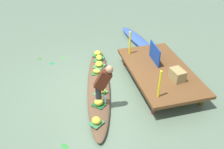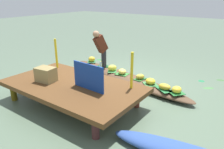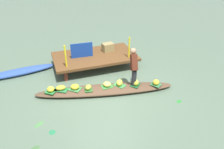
{
  "view_description": "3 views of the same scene",
  "coord_description": "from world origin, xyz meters",
  "px_view_note": "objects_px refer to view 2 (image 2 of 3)",
  "views": [
    {
      "loc": [
        6.04,
        -1.2,
        4.67
      ],
      "look_at": [
        -0.08,
        0.45,
        0.38
      ],
      "focal_mm": 40.15,
      "sensor_mm": 36.0,
      "label": 1
    },
    {
      "loc": [
        -3.27,
        5.14,
        2.42
      ],
      "look_at": [
        0.07,
        0.53,
        0.34
      ],
      "focal_mm": 35.42,
      "sensor_mm": 36.0,
      "label": 2
    },
    {
      "loc": [
        -1.79,
        -5.7,
        4.04
      ],
      "look_at": [
        0.41,
        0.5,
        0.32
      ],
      "focal_mm": 34.89,
      "sensor_mm": 36.0,
      "label": 3
    }
  ],
  "objects_px": {
    "banana_bunch_0": "(165,87)",
    "market_banner": "(88,77)",
    "banana_bunch_1": "(177,90)",
    "banana_bunch_2": "(122,72)",
    "vendor_person": "(101,47)",
    "banana_bunch_4": "(140,77)",
    "banana_bunch_6": "(150,81)",
    "banana_bunch_5": "(92,59)",
    "water_bottle": "(101,65)",
    "vendor_boat": "(125,78)",
    "banana_bunch_7": "(103,64)",
    "banana_bunch_3": "(112,68)",
    "produce_crate": "(46,74)"
  },
  "relations": [
    {
      "from": "banana_bunch_7",
      "to": "water_bottle",
      "type": "height_order",
      "value": "water_bottle"
    },
    {
      "from": "banana_bunch_1",
      "to": "vendor_person",
      "type": "bearing_deg",
      "value": -9.19
    },
    {
      "from": "water_bottle",
      "to": "market_banner",
      "type": "distance_m",
      "value": 2.34
    },
    {
      "from": "banana_bunch_2",
      "to": "vendor_person",
      "type": "height_order",
      "value": "vendor_person"
    },
    {
      "from": "banana_bunch_6",
      "to": "banana_bunch_7",
      "type": "distance_m",
      "value": 1.98
    },
    {
      "from": "banana_bunch_5",
      "to": "water_bottle",
      "type": "height_order",
      "value": "water_bottle"
    },
    {
      "from": "banana_bunch_4",
      "to": "produce_crate",
      "type": "distance_m",
      "value": 2.51
    },
    {
      "from": "banana_bunch_0",
      "to": "water_bottle",
      "type": "height_order",
      "value": "water_bottle"
    },
    {
      "from": "banana_bunch_0",
      "to": "banana_bunch_5",
      "type": "height_order",
      "value": "banana_bunch_5"
    },
    {
      "from": "vendor_boat",
      "to": "banana_bunch_7",
      "type": "bearing_deg",
      "value": -0.12
    },
    {
      "from": "market_banner",
      "to": "vendor_boat",
      "type": "bearing_deg",
      "value": -78.13
    },
    {
      "from": "banana_bunch_3",
      "to": "vendor_person",
      "type": "height_order",
      "value": "vendor_person"
    },
    {
      "from": "vendor_boat",
      "to": "market_banner",
      "type": "relative_size",
      "value": 5.38
    },
    {
      "from": "banana_bunch_2",
      "to": "banana_bunch_5",
      "type": "relative_size",
      "value": 1.13
    },
    {
      "from": "banana_bunch_0",
      "to": "banana_bunch_2",
      "type": "xyz_separation_m",
      "value": [
        1.46,
        -0.31,
        0.01
      ]
    },
    {
      "from": "banana_bunch_4",
      "to": "vendor_boat",
      "type": "bearing_deg",
      "value": -7.04
    },
    {
      "from": "banana_bunch_3",
      "to": "vendor_person",
      "type": "xyz_separation_m",
      "value": [
        0.46,
        -0.04,
        0.59
      ]
    },
    {
      "from": "banana_bunch_5",
      "to": "banana_bunch_7",
      "type": "distance_m",
      "value": 0.69
    },
    {
      "from": "banana_bunch_3",
      "to": "banana_bunch_4",
      "type": "bearing_deg",
      "value": 173.97
    },
    {
      "from": "banana_bunch_5",
      "to": "market_banner",
      "type": "height_order",
      "value": "market_banner"
    },
    {
      "from": "banana_bunch_0",
      "to": "banana_bunch_5",
      "type": "relative_size",
      "value": 1.36
    },
    {
      "from": "banana_bunch_4",
      "to": "banana_bunch_6",
      "type": "height_order",
      "value": "banana_bunch_6"
    },
    {
      "from": "banana_bunch_4",
      "to": "market_banner",
      "type": "distance_m",
      "value": 1.93
    },
    {
      "from": "banana_bunch_0",
      "to": "vendor_boat",
      "type": "bearing_deg",
      "value": -13.45
    },
    {
      "from": "vendor_person",
      "to": "produce_crate",
      "type": "xyz_separation_m",
      "value": [
        -0.13,
        2.22,
        -0.22
      ]
    },
    {
      "from": "banana_bunch_0",
      "to": "market_banner",
      "type": "relative_size",
      "value": 0.37
    },
    {
      "from": "banana_bunch_6",
      "to": "banana_bunch_0",
      "type": "bearing_deg",
      "value": 166.93
    },
    {
      "from": "vendor_boat",
      "to": "banana_bunch_0",
      "type": "height_order",
      "value": "banana_bunch_0"
    },
    {
      "from": "vendor_boat",
      "to": "banana_bunch_0",
      "type": "distance_m",
      "value": 1.43
    },
    {
      "from": "banana_bunch_0",
      "to": "banana_bunch_1",
      "type": "relative_size",
      "value": 1.28
    },
    {
      "from": "banana_bunch_0",
      "to": "banana_bunch_6",
      "type": "relative_size",
      "value": 1.17
    },
    {
      "from": "banana_bunch_3",
      "to": "banana_bunch_7",
      "type": "relative_size",
      "value": 1.16
    },
    {
      "from": "banana_bunch_6",
      "to": "banana_bunch_4",
      "type": "bearing_deg",
      "value": -22.09
    },
    {
      "from": "vendor_boat",
      "to": "banana_bunch_2",
      "type": "xyz_separation_m",
      "value": [
        0.07,
        0.02,
        0.18
      ]
    },
    {
      "from": "banana_bunch_1",
      "to": "produce_crate",
      "type": "height_order",
      "value": "produce_crate"
    },
    {
      "from": "vendor_person",
      "to": "banana_bunch_7",
      "type": "bearing_deg",
      "value": -75.47
    },
    {
      "from": "banana_bunch_3",
      "to": "banana_bunch_5",
      "type": "height_order",
      "value": "banana_bunch_3"
    },
    {
      "from": "banana_bunch_2",
      "to": "banana_bunch_5",
      "type": "bearing_deg",
      "value": -15.69
    },
    {
      "from": "banana_bunch_0",
      "to": "vendor_person",
      "type": "relative_size",
      "value": 0.26
    },
    {
      "from": "banana_bunch_6",
      "to": "market_banner",
      "type": "bearing_deg",
      "value": 69.28
    },
    {
      "from": "banana_bunch_3",
      "to": "market_banner",
      "type": "xyz_separation_m",
      "value": [
        -0.79,
        1.95,
        0.48
      ]
    },
    {
      "from": "banana_bunch_2",
      "to": "vendor_person",
      "type": "xyz_separation_m",
      "value": [
        0.87,
        -0.11,
        0.6
      ]
    },
    {
      "from": "banana_bunch_1",
      "to": "market_banner",
      "type": "relative_size",
      "value": 0.29
    },
    {
      "from": "banana_bunch_2",
      "to": "vendor_boat",
      "type": "bearing_deg",
      "value": -161.29
    },
    {
      "from": "banana_bunch_5",
      "to": "banana_bunch_6",
      "type": "relative_size",
      "value": 0.86
    },
    {
      "from": "banana_bunch_2",
      "to": "banana_bunch_7",
      "type": "bearing_deg",
      "value": -14.46
    },
    {
      "from": "banana_bunch_2",
      "to": "banana_bunch_5",
      "type": "distance_m",
      "value": 1.62
    },
    {
      "from": "banana_bunch_5",
      "to": "market_banner",
      "type": "relative_size",
      "value": 0.27
    },
    {
      "from": "banana_bunch_1",
      "to": "water_bottle",
      "type": "distance_m",
      "value": 2.64
    },
    {
      "from": "banana_bunch_7",
      "to": "water_bottle",
      "type": "distance_m",
      "value": 0.2
    }
  ]
}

